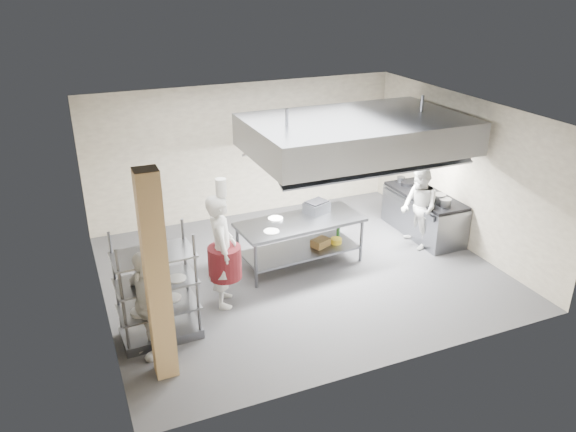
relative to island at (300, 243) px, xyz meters
name	(u,v)px	position (x,y,z in m)	size (l,w,h in m)	color
floor	(300,271)	(-0.11, -0.26, -0.46)	(7.00, 7.00, 0.00)	#3B3B3E
ceiling	(302,113)	(-0.11, -0.26, 2.54)	(7.00, 7.00, 0.00)	silver
wall_back	(246,151)	(-0.11, 2.74, 1.04)	(7.00, 7.00, 0.00)	gray
wall_left	(94,229)	(-3.61, -0.26, 1.04)	(6.00, 6.00, 0.00)	gray
wall_right	(461,171)	(3.39, -0.26, 1.04)	(6.00, 6.00, 0.00)	gray
column	(157,279)	(-3.01, -2.16, 1.04)	(0.30, 0.30, 3.00)	#DFB172
exhaust_hood	(357,134)	(1.19, 0.14, 1.94)	(4.00, 2.50, 0.60)	gray
hood_strip_a	(312,156)	(0.29, 0.14, 1.62)	(1.60, 0.12, 0.04)	white
hood_strip_b	(397,145)	(2.09, 0.14, 1.62)	(1.60, 0.12, 0.04)	white
wall_shelf	(322,144)	(1.69, 2.58, 1.04)	(1.50, 0.28, 0.04)	gray
island	(300,243)	(0.00, 0.00, 0.00)	(2.37, 0.99, 0.91)	slate
island_worktop	(300,222)	(0.00, 0.00, 0.42)	(2.37, 0.99, 0.06)	gray
island_undershelf	(300,250)	(0.00, 0.00, -0.16)	(2.18, 0.89, 0.04)	slate
pass_rack	(156,287)	(-2.91, -1.29, 0.42)	(1.17, 0.68, 1.76)	gray
cooking_range	(423,215)	(2.97, 0.24, -0.04)	(0.80, 2.00, 0.84)	slate
range_top	(425,195)	(2.97, 0.24, 0.41)	(0.78, 1.96, 0.06)	black
chef_head	(222,251)	(-1.74, -0.74, 0.53)	(0.72, 0.47, 1.96)	white
chef_line	(419,208)	(2.49, -0.22, 0.39)	(0.82, 0.64, 1.68)	silver
chef_plating	(147,304)	(-3.11, -1.64, 0.38)	(0.98, 0.41, 1.67)	white
griddle	(317,207)	(0.44, 0.22, 0.56)	(0.44, 0.34, 0.21)	slate
wicker_basket	(320,243)	(0.41, -0.04, -0.06)	(0.34, 0.23, 0.15)	olive
stockpot	(439,199)	(2.91, -0.26, 0.54)	(0.27, 0.27, 0.18)	gray
plate_stack	(158,305)	(-2.91, -1.29, 0.11)	(0.28, 0.28, 0.05)	white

